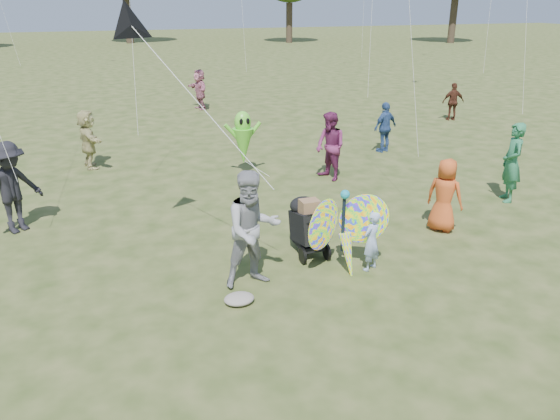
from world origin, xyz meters
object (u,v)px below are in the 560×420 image
(butterfly_kite, at_px, (345,232))
(crowd_d, at_px, (88,139))
(crowd_a, at_px, (445,195))
(crowd_c, at_px, (385,127))
(crowd_j, at_px, (200,89))
(alien_kite, at_px, (243,140))
(jogging_stroller, at_px, (307,223))
(child_girl, at_px, (371,241))
(crowd_f, at_px, (512,163))
(adult_man, at_px, (253,229))
(crowd_h, at_px, (453,102))
(crowd_b, at_px, (12,188))
(crowd_e, at_px, (330,147))

(butterfly_kite, bearing_deg, crowd_d, 116.27)
(crowd_a, distance_m, crowd_c, 6.17)
(crowd_j, height_order, alien_kite, alien_kite)
(crowd_c, distance_m, crowd_j, 9.68)
(crowd_j, height_order, jogging_stroller, crowd_j)
(child_girl, height_order, crowd_j, crowd_j)
(jogging_stroller, relative_size, butterfly_kite, 0.63)
(crowd_f, bearing_deg, crowd_d, -101.16)
(crowd_f, relative_size, alien_kite, 1.07)
(adult_man, xyz_separation_m, alien_kite, (1.52, 5.89, -0.02))
(crowd_a, xyz_separation_m, crowd_j, (-2.00, 14.68, 0.08))
(child_girl, distance_m, crowd_h, 13.63)
(child_girl, xyz_separation_m, crowd_d, (-4.47, 8.18, 0.27))
(crowd_d, bearing_deg, adult_man, -172.68)
(crowd_b, xyz_separation_m, crowd_d, (1.54, 4.23, -0.12))
(crowd_c, height_order, jogging_stroller, crowd_c)
(child_girl, distance_m, crowd_e, 5.17)
(child_girl, xyz_separation_m, adult_man, (-2.09, 0.20, 0.44))
(crowd_c, relative_size, butterfly_kite, 0.89)
(butterfly_kite, bearing_deg, crowd_b, 145.07)
(crowd_b, distance_m, crowd_c, 10.65)
(crowd_a, bearing_deg, adult_man, 66.48)
(crowd_b, xyz_separation_m, alien_kite, (5.44, 2.14, 0.03))
(crowd_b, xyz_separation_m, crowd_c, (10.22, 2.98, -0.17))
(crowd_h, xyz_separation_m, crowd_j, (-8.82, 5.58, 0.12))
(crowd_c, relative_size, crowd_f, 0.83)
(crowd_b, bearing_deg, adult_man, -79.83)
(crowd_e, bearing_deg, crowd_a, -2.56)
(child_girl, bearing_deg, alien_kite, -110.76)
(crowd_e, distance_m, jogging_stroller, 4.55)
(crowd_c, relative_size, crowd_h, 1.07)
(crowd_h, bearing_deg, crowd_j, -18.48)
(crowd_a, bearing_deg, child_girl, 80.67)
(crowd_b, relative_size, alien_kite, 1.08)
(adult_man, bearing_deg, crowd_d, 102.33)
(crowd_e, xyz_separation_m, butterfly_kite, (-1.92, -4.87, -0.14))
(alien_kite, bearing_deg, butterfly_kite, -89.04)
(child_girl, xyz_separation_m, crowd_b, (-6.01, 3.95, 0.40))
(adult_man, xyz_separation_m, crowd_f, (6.85, 1.87, -0.06))
(child_girl, height_order, crowd_b, crowd_b)
(crowd_d, height_order, alien_kite, alien_kite)
(child_girl, xyz_separation_m, alien_kite, (-0.57, 6.09, 0.42))
(crowd_c, relative_size, jogging_stroller, 1.42)
(crowd_j, distance_m, butterfly_kite, 15.70)
(crowd_b, relative_size, crowd_f, 1.01)
(crowd_d, height_order, crowd_j, crowd_j)
(butterfly_kite, relative_size, alien_kite, 1.00)
(jogging_stroller, height_order, alien_kite, alien_kite)
(child_girl, xyz_separation_m, crowd_e, (1.45, 4.95, 0.34))
(crowd_h, height_order, alien_kite, alien_kite)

